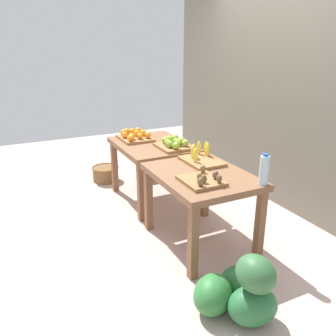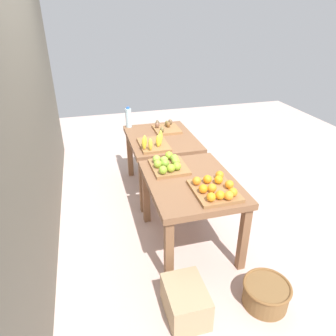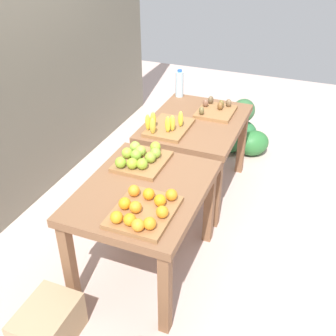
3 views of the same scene
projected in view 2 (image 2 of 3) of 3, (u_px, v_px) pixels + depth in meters
ground_plane at (174, 211)px, 3.65m from camera, size 8.00×8.00×0.00m
back_wall at (24, 91)px, 2.65m from camera, size 4.40×0.12×3.00m
display_table_left at (191, 190)px, 2.89m from camera, size 1.04×0.80×0.72m
display_table_right at (161, 145)px, 3.85m from camera, size 1.04×0.80×0.72m
orange_bin at (215, 189)px, 2.62m from camera, size 0.44×0.36×0.11m
apple_bin at (168, 164)px, 3.02m from camera, size 0.41×0.34×0.11m
banana_crate at (153, 144)px, 3.50m from camera, size 0.44×0.33×0.17m
kiwi_bin at (166, 128)px, 3.99m from camera, size 0.36×0.32×0.10m
water_bottle at (128, 118)px, 4.06m from camera, size 0.08×0.08×0.27m
watermelon_pile at (162, 145)px, 4.92m from camera, size 0.61×0.68×0.53m
wicker_basket at (266, 293)px, 2.46m from camera, size 0.38×0.38×0.20m
cardboard_produce_box at (186, 301)px, 2.36m from camera, size 0.40×0.30×0.27m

